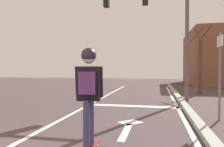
{
  "coord_description": "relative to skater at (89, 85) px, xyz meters",
  "views": [
    {
      "loc": [
        2.49,
        -1.32,
        1.42
      ],
      "look_at": [
        0.99,
        5.78,
        1.27
      ],
      "focal_mm": 34.14,
      "sensor_mm": 36.0,
      "label": 1
    }
  ],
  "objects": [
    {
      "name": "street_sign_post",
      "position": [
        2.81,
        3.0,
        0.42
      ],
      "size": [
        0.06,
        0.44,
        2.44
      ],
      "color": "slate",
      "rests_on": "ground"
    },
    {
      "name": "stop_bar",
      "position": [
        0.25,
        4.73,
        -1.16
      ],
      "size": [
        3.53,
        0.4,
        0.01
      ],
      "primitive_type": "cube",
      "color": "silver",
      "rests_on": "ground"
    },
    {
      "name": "lane_arrow_stem",
      "position": [
        0.43,
        1.39,
        -1.16
      ],
      "size": [
        0.16,
        1.4,
        0.01
      ],
      "primitive_type": "cube",
      "color": "silver",
      "rests_on": "ground"
    },
    {
      "name": "roadside_tree",
      "position": [
        3.49,
        9.34,
        0.57
      ],
      "size": [
        1.13,
        1.01,
        3.83
      ],
      "color": "brown",
      "rests_on": "ground"
    },
    {
      "name": "skater",
      "position": [
        0.0,
        0.0,
        0.0
      ],
      "size": [
        0.47,
        0.63,
        1.69
      ],
      "color": "#393A5E",
      "rests_on": "skateboard"
    },
    {
      "name": "lane_line_curbside",
      "position": [
        1.86,
        3.94,
        -1.16
      ],
      "size": [
        0.12,
        20.0,
        0.01
      ],
      "primitive_type": "cube",
      "color": "silver",
      "rests_on": "ground"
    },
    {
      "name": "traffic_signal_mast",
      "position": [
        0.9,
        6.23,
        2.63
      ],
      "size": [
        5.4,
        0.34,
        5.22
      ],
      "color": "#61545C",
      "rests_on": "ground"
    },
    {
      "name": "lane_line_center",
      "position": [
        -1.52,
        3.94,
        -1.16
      ],
      "size": [
        0.12,
        20.0,
        0.01
      ],
      "primitive_type": "cube",
      "color": "silver",
      "rests_on": "ground"
    },
    {
      "name": "curb_strip",
      "position": [
        2.11,
        3.94,
        -1.09
      ],
      "size": [
        0.24,
        24.0,
        0.14
      ],
      "primitive_type": "cube",
      "color": "#989E96",
      "rests_on": "ground"
    },
    {
      "name": "lane_arrow_head",
      "position": [
        0.43,
        2.24,
        -1.16
      ],
      "size": [
        0.71,
        0.71,
        0.01
      ],
      "primitive_type": "cube",
      "rotation": [
        0.0,
        0.0,
        0.79
      ],
      "color": "silver",
      "rests_on": "ground"
    }
  ]
}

